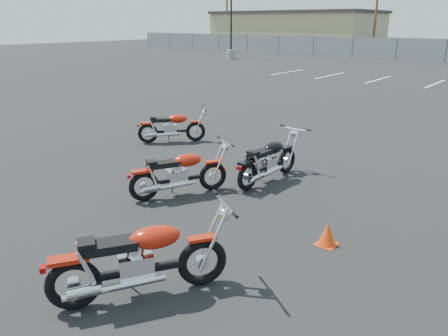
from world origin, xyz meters
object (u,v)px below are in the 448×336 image
Objects in this scene: motorcycle_front_red at (171,127)px; motorcycle_third_red at (179,173)px; motorcycle_rear_red at (139,260)px; motorcycle_second_black at (269,161)px.

motorcycle_third_red reaches higher than motorcycle_front_red.
motorcycle_rear_red reaches higher than motorcycle_front_red.
motorcycle_rear_red is (4.73, -5.23, 0.07)m from motorcycle_front_red.
motorcycle_front_red is at bearing 165.61° from motorcycle_second_black.
motorcycle_second_black reaches higher than motorcycle_third_red.
motorcycle_second_black is at bearing -14.39° from motorcycle_front_red.
motorcycle_second_black is 4.38m from motorcycle_rear_red.
motorcycle_front_red is 3.88m from motorcycle_third_red.
motorcycle_front_red is at bearing 132.12° from motorcycle_rear_red.
motorcycle_third_red is at bearing -117.66° from motorcycle_second_black.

